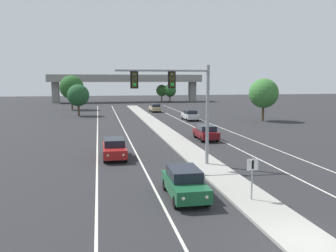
{
  "coord_description": "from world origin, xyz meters",
  "views": [
    {
      "loc": [
        -7.77,
        -11.84,
        6.32
      ],
      "look_at": [
        -3.2,
        11.56,
        3.2
      ],
      "focal_mm": 38.07,
      "sensor_mm": 36.0,
      "label": 1
    }
  ],
  "objects_px": {
    "car_receding_darkred": "(206,132)",
    "tree_far_right_c": "(162,91)",
    "tree_far_right_b": "(170,91)",
    "car_oncoming_green": "(185,183)",
    "car_oncoming_red": "(114,148)",
    "car_receding_silver": "(190,115)",
    "tree_far_right_a": "(264,93)",
    "tree_far_left_a": "(72,87)",
    "tree_far_left_b": "(73,90)",
    "car_receding_tan": "(155,108)",
    "tree_far_left_c": "(78,95)",
    "overhead_signal_mast": "(180,94)",
    "median_sign_post": "(252,172)"
  },
  "relations": [
    {
      "from": "overhead_signal_mast",
      "to": "tree_far_left_c",
      "type": "relative_size",
      "value": 1.31
    },
    {
      "from": "tree_far_left_a",
      "to": "tree_far_right_a",
      "type": "xyz_separation_m",
      "value": [
        30.21,
        -26.66,
        -0.48
      ]
    },
    {
      "from": "tree_far_left_b",
      "to": "tree_far_right_c",
      "type": "height_order",
      "value": "tree_far_left_b"
    },
    {
      "from": "car_receding_darkred",
      "to": "tree_far_right_c",
      "type": "bearing_deg",
      "value": 83.91
    },
    {
      "from": "car_receding_darkred",
      "to": "car_receding_silver",
      "type": "xyz_separation_m",
      "value": [
        2.95,
        17.98,
        0.0
      ]
    },
    {
      "from": "car_receding_silver",
      "to": "tree_far_left_a",
      "type": "xyz_separation_m",
      "value": [
        -19.44,
        23.67,
        3.89
      ]
    },
    {
      "from": "car_receding_darkred",
      "to": "overhead_signal_mast",
      "type": "bearing_deg",
      "value": -116.18
    },
    {
      "from": "tree_far_right_b",
      "to": "car_receding_silver",
      "type": "bearing_deg",
      "value": -97.23
    },
    {
      "from": "car_oncoming_green",
      "to": "car_oncoming_red",
      "type": "height_order",
      "value": "same"
    },
    {
      "from": "car_receding_silver",
      "to": "tree_far_right_b",
      "type": "xyz_separation_m",
      "value": [
        5.53,
        43.58,
        2.4
      ]
    },
    {
      "from": "tree_far_right_a",
      "to": "tree_far_left_b",
      "type": "height_order",
      "value": "tree_far_right_a"
    },
    {
      "from": "car_oncoming_red",
      "to": "car_receding_darkred",
      "type": "relative_size",
      "value": 0.99
    },
    {
      "from": "car_oncoming_green",
      "to": "car_oncoming_red",
      "type": "xyz_separation_m",
      "value": [
        -3.27,
        10.46,
        0.0
      ]
    },
    {
      "from": "tree_far_right_c",
      "to": "median_sign_post",
      "type": "bearing_deg",
      "value": -96.96
    },
    {
      "from": "tree_far_right_b",
      "to": "tree_far_right_c",
      "type": "distance_m",
      "value": 5.66
    },
    {
      "from": "car_receding_tan",
      "to": "tree_far_right_a",
      "type": "relative_size",
      "value": 0.69
    },
    {
      "from": "car_receding_silver",
      "to": "overhead_signal_mast",
      "type": "bearing_deg",
      "value": -106.04
    },
    {
      "from": "car_receding_tan",
      "to": "tree_far_right_c",
      "type": "distance_m",
      "value": 34.53
    },
    {
      "from": "car_oncoming_red",
      "to": "tree_far_left_a",
      "type": "bearing_deg",
      "value": 97.76
    },
    {
      "from": "car_receding_darkred",
      "to": "tree_far_right_c",
      "type": "xyz_separation_m",
      "value": [
        7.15,
        67.06,
        2.3
      ]
    },
    {
      "from": "car_receding_darkred",
      "to": "tree_far_right_a",
      "type": "xyz_separation_m",
      "value": [
        13.71,
        14.99,
        3.41
      ]
    },
    {
      "from": "tree_far_right_b",
      "to": "tree_far_right_c",
      "type": "xyz_separation_m",
      "value": [
        -1.32,
        5.51,
        -0.1
      ]
    },
    {
      "from": "tree_far_left_a",
      "to": "tree_far_right_a",
      "type": "bearing_deg",
      "value": -41.44
    },
    {
      "from": "overhead_signal_mast",
      "to": "tree_far_left_b",
      "type": "relative_size",
      "value": 1.34
    },
    {
      "from": "tree_far_left_c",
      "to": "tree_far_left_b",
      "type": "bearing_deg",
      "value": 95.4
    },
    {
      "from": "car_receding_tan",
      "to": "tree_far_left_a",
      "type": "xyz_separation_m",
      "value": [
        -16.35,
        8.27,
        3.89
      ]
    },
    {
      "from": "tree_far_left_c",
      "to": "car_oncoming_red",
      "type": "bearing_deg",
      "value": -82.55
    },
    {
      "from": "tree_far_right_a",
      "to": "tree_far_left_b",
      "type": "relative_size",
      "value": 1.2
    },
    {
      "from": "tree_far_right_c",
      "to": "tree_far_right_a",
      "type": "bearing_deg",
      "value": -82.82
    },
    {
      "from": "car_oncoming_green",
      "to": "tree_far_left_b",
      "type": "distance_m",
      "value": 80.04
    },
    {
      "from": "car_receding_darkred",
      "to": "tree_far_left_c",
      "type": "xyz_separation_m",
      "value": [
        -14.47,
        28.2,
        2.77
      ]
    },
    {
      "from": "car_receding_silver",
      "to": "tree_far_left_a",
      "type": "height_order",
      "value": "tree_far_left_a"
    },
    {
      "from": "car_receding_darkred",
      "to": "car_receding_tan",
      "type": "distance_m",
      "value": 33.39
    },
    {
      "from": "median_sign_post",
      "to": "car_oncoming_green",
      "type": "bearing_deg",
      "value": 156.47
    },
    {
      "from": "tree_far_left_b",
      "to": "tree_far_left_c",
      "type": "bearing_deg",
      "value": -84.6
    },
    {
      "from": "car_receding_darkred",
      "to": "tree_far_right_b",
      "type": "relative_size",
      "value": 0.91
    },
    {
      "from": "tree_far_left_a",
      "to": "tree_far_left_b",
      "type": "bearing_deg",
      "value": 93.24
    },
    {
      "from": "tree_far_left_b",
      "to": "car_oncoming_green",
      "type": "bearing_deg",
      "value": -82.06
    },
    {
      "from": "tree_far_left_c",
      "to": "tree_far_left_b",
      "type": "height_order",
      "value": "tree_far_left_c"
    },
    {
      "from": "tree_far_left_a",
      "to": "tree_far_right_b",
      "type": "bearing_deg",
      "value": 38.55
    },
    {
      "from": "median_sign_post",
      "to": "car_receding_darkred",
      "type": "height_order",
      "value": "median_sign_post"
    },
    {
      "from": "car_receding_tan",
      "to": "tree_far_right_a",
      "type": "distance_m",
      "value": 23.28
    },
    {
      "from": "median_sign_post",
      "to": "tree_far_right_b",
      "type": "height_order",
      "value": "tree_far_right_b"
    },
    {
      "from": "tree_far_right_b",
      "to": "tree_far_left_a",
      "type": "bearing_deg",
      "value": -141.45
    },
    {
      "from": "car_receding_silver",
      "to": "tree_far_right_b",
      "type": "distance_m",
      "value": 43.99
    },
    {
      "from": "median_sign_post",
      "to": "car_oncoming_red",
      "type": "bearing_deg",
      "value": 118.73
    },
    {
      "from": "car_receding_tan",
      "to": "tree_far_right_b",
      "type": "height_order",
      "value": "tree_far_right_b"
    },
    {
      "from": "median_sign_post",
      "to": "tree_far_left_c",
      "type": "relative_size",
      "value": 0.4
    },
    {
      "from": "car_receding_silver",
      "to": "tree_far_right_a",
      "type": "distance_m",
      "value": 11.68
    },
    {
      "from": "car_receding_tan",
      "to": "tree_far_right_c",
      "type": "bearing_deg",
      "value": 77.77
    }
  ]
}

